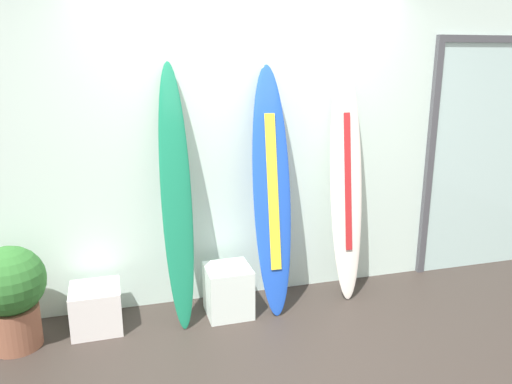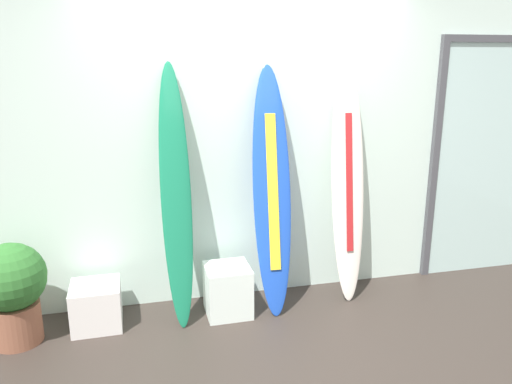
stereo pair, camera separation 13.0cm
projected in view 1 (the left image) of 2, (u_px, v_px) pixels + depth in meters
ground at (300, 375)px, 3.24m from camera, size 8.00×8.00×0.04m
wall_back at (248, 130)px, 4.08m from camera, size 7.20×0.20×2.80m
surfboard_emerald at (176, 199)px, 3.69m from camera, size 0.23×0.48×1.95m
surfboard_cobalt at (272, 192)px, 3.87m from camera, size 0.32×0.48×1.93m
surfboard_ivory at (346, 183)px, 4.09m from camera, size 0.29×0.38×1.97m
display_block_left at (228, 290)px, 3.94m from camera, size 0.35×0.35×0.39m
display_block_center at (96, 308)px, 3.72m from camera, size 0.37×0.37×0.33m
glass_door at (483, 153)px, 4.62m from camera, size 1.19×0.06×2.16m
potted_plant at (11, 292)px, 3.42m from camera, size 0.48×0.48×0.74m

